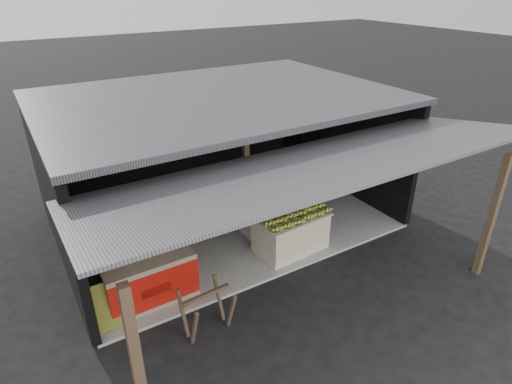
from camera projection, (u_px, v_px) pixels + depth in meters
ground at (282, 276)px, 8.31m from camera, size 80.00×80.00×0.00m
concrete_slab at (223, 219)px, 10.20m from camera, size 7.00×5.00×0.06m
shophouse at (213, 132)px, 9.50m from camera, size 7.40×7.29×3.02m
banana_table at (291, 232)px, 8.86m from camera, size 1.54×1.00×0.81m
banana_pile at (291, 211)px, 8.64m from camera, size 1.41×0.90×0.16m
white_crate at (263, 209)px, 9.47m from camera, size 0.97×0.67×1.07m
neighbor_stall at (149, 277)px, 7.42m from camera, size 1.57×0.73×1.61m
green_signboard at (113, 305)px, 6.88m from camera, size 0.57×0.22×0.84m
sawhorse at (207, 308)px, 6.78m from camera, size 0.81×0.74×0.80m
water_barrel at (319, 226)px, 9.43m from camera, size 0.30×0.30×0.44m
plastic_chair at (305, 180)px, 10.85m from camera, size 0.48×0.48×0.87m
magenta_rug at (295, 211)px, 10.47m from camera, size 1.51×1.02×0.01m
picture_frames at (172, 117)px, 11.08m from camera, size 1.62×0.04×0.46m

